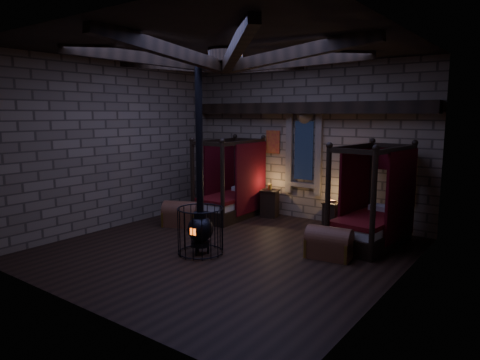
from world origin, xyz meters
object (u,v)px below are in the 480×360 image
Objects in this scene: trunk_left at (181,215)px; stove at (200,226)px; bed_left at (231,198)px; trunk_right at (329,244)px; bed_right at (372,221)px.

stove is (1.91, -1.39, 0.31)m from trunk_left.
bed_left is 2.28× the size of trunk_right.
bed_left is 3.27m from stove.
bed_left is at bearing -176.94° from bed_right.
trunk_left is 0.26× the size of stove.
stove is at bearing -156.59° from trunk_right.
stove is at bearing -60.01° from trunk_left.
stove reaches higher than trunk_left.
trunk_left is 2.38m from stove.
bed_left is at bearing 49.42° from trunk_left.
trunk_left is at bearing 172.07° from trunk_right.
bed_right reaches higher than bed_left.
trunk_right is 2.66m from stove.
bed_right is 3.82m from stove.
trunk_right is (3.71, -1.58, -0.25)m from bed_left.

